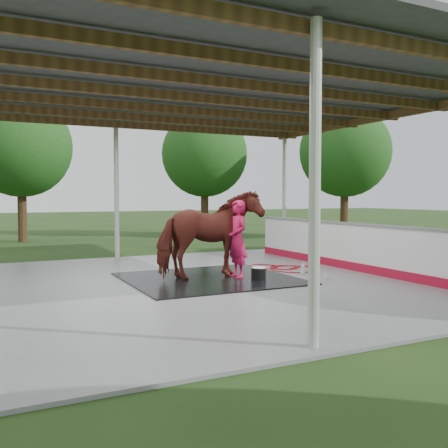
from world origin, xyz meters
name	(u,v)px	position (x,y,z in m)	size (l,w,h in m)	color
ground	(175,287)	(0.00, 0.00, 0.00)	(100.00, 100.00, 0.00)	#1E3814
concrete_slab	(175,285)	(0.00, 0.00, 0.03)	(12.00, 10.00, 0.05)	slate
pavilion_structure	(174,90)	(0.00, 0.00, 3.97)	(12.60, 10.60, 4.05)	beige
dasher_board	(352,247)	(4.60, 0.00, 0.59)	(0.16, 8.00, 1.15)	#A80E27
tree_belt	(172,107)	(0.30, 0.90, 3.79)	(28.00, 28.00, 5.80)	#382314
rubber_mat	(210,278)	(0.90, 0.26, 0.06)	(3.51, 3.29, 0.03)	black
horse	(210,234)	(0.90, 0.26, 1.03)	(1.03, 2.26, 1.91)	maroon
handler	(237,239)	(1.51, 0.13, 0.90)	(0.62, 0.41, 1.71)	#D1164E
wash_bucket	(259,274)	(1.73, -0.42, 0.20)	(0.31, 0.31, 0.29)	black
soap_bottle_a	(303,268)	(3.11, -0.06, 0.19)	(0.11, 0.11, 0.27)	silver
soap_bottle_b	(326,276)	(3.12, -0.91, 0.13)	(0.07, 0.08, 0.17)	#338CD8
hose_coil	(283,268)	(3.20, 0.90, 0.06)	(2.26, 1.71, 0.02)	#B50C1E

